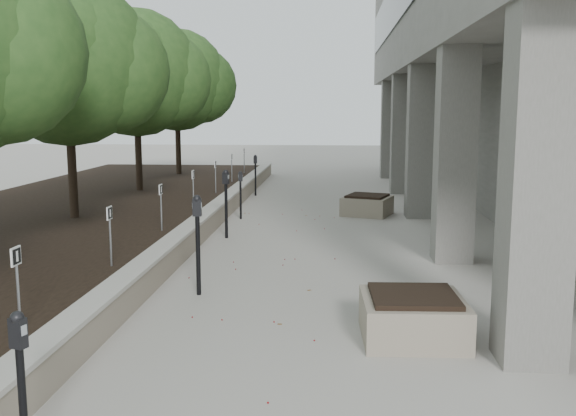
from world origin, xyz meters
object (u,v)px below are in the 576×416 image
(parking_meter_3, at_px, (226,204))
(parking_meter_5, at_px, (255,175))
(crabapple_tree_4, at_px, (137,100))
(crabapple_tree_5, at_px, (177,102))
(parking_meter_4, at_px, (241,195))
(crabapple_tree_3, at_px, (69,97))
(planter_back, at_px, (367,205))
(parking_meter_2, at_px, (198,245))
(parking_meter_1, at_px, (22,398))
(planter_front, at_px, (413,316))

(parking_meter_3, xyz_separation_m, parking_meter_5, (-0.23, 7.12, -0.09))
(parking_meter_3, bearing_deg, crabapple_tree_4, 140.14)
(crabapple_tree_5, relative_size, parking_meter_4, 4.31)
(crabapple_tree_3, distance_m, parking_meter_4, 4.90)
(crabapple_tree_4, bearing_deg, crabapple_tree_5, 90.00)
(crabapple_tree_3, height_order, crabapple_tree_5, same)
(parking_meter_3, xyz_separation_m, planter_back, (3.29, 3.44, -0.49))
(crabapple_tree_3, bearing_deg, parking_meter_3, -2.99)
(crabapple_tree_5, bearing_deg, parking_meter_4, -65.38)
(crabapple_tree_4, distance_m, parking_meter_2, 10.64)
(crabapple_tree_3, relative_size, parking_meter_2, 3.47)
(planter_back, bearing_deg, crabapple_tree_5, 135.41)
(crabapple_tree_5, xyz_separation_m, parking_meter_1, (3.62, -19.78, -2.43))
(crabapple_tree_4, distance_m, crabapple_tree_5, 5.00)
(parking_meter_1, distance_m, planter_back, 13.43)
(parking_meter_2, height_order, parking_meter_4, parking_meter_2)
(parking_meter_2, height_order, planter_back, parking_meter_2)
(parking_meter_2, bearing_deg, planter_back, 64.60)
(crabapple_tree_5, bearing_deg, parking_meter_5, -42.61)
(parking_meter_1, relative_size, parking_meter_2, 0.88)
(parking_meter_4, relative_size, planter_back, 1.06)
(parking_meter_5, bearing_deg, parking_meter_2, -89.54)
(parking_meter_1, bearing_deg, planter_back, 94.17)
(crabapple_tree_3, height_order, crabapple_tree_4, same)
(crabapple_tree_3, distance_m, crabapple_tree_4, 5.00)
(planter_front, bearing_deg, parking_meter_1, -134.47)
(crabapple_tree_5, xyz_separation_m, parking_meter_2, (3.88, -14.63, -2.34))
(parking_meter_5, xyz_separation_m, planter_front, (3.64, -13.30, -0.39))
(crabapple_tree_4, bearing_deg, planter_back, -14.34)
(parking_meter_1, xyz_separation_m, planter_back, (3.23, 13.03, -0.41))
(crabapple_tree_5, distance_m, planter_back, 10.03)
(crabapple_tree_4, relative_size, planter_back, 4.56)
(crabapple_tree_3, bearing_deg, parking_meter_4, 33.67)
(parking_meter_2, distance_m, planter_back, 8.44)
(crabapple_tree_4, distance_m, parking_meter_5, 4.56)
(crabapple_tree_4, relative_size, parking_meter_4, 4.31)
(crabapple_tree_3, distance_m, planter_front, 9.85)
(parking_meter_4, height_order, planter_front, parking_meter_4)
(crabapple_tree_5, height_order, planter_front, crabapple_tree_5)
(crabapple_tree_3, xyz_separation_m, planter_front, (6.97, -6.37, -2.83))
(parking_meter_1, distance_m, parking_meter_5, 16.72)
(planter_front, relative_size, planter_back, 1.06)
(parking_meter_3, xyz_separation_m, planter_front, (3.41, -6.18, -0.47))
(parking_meter_5, relative_size, planter_back, 1.14)
(planter_front, bearing_deg, parking_meter_3, 118.88)
(parking_meter_4, relative_size, parking_meter_5, 0.93)
(parking_meter_5, bearing_deg, crabapple_tree_3, -117.89)
(crabapple_tree_3, distance_m, parking_meter_1, 10.71)
(crabapple_tree_4, xyz_separation_m, parking_meter_2, (3.88, -9.63, -2.34))
(crabapple_tree_4, xyz_separation_m, parking_meter_1, (3.62, -14.78, -2.43))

